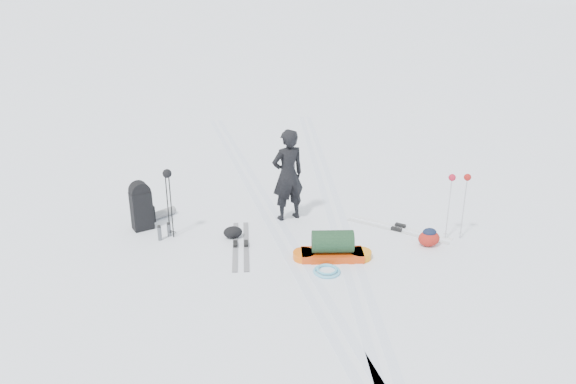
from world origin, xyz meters
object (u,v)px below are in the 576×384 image
object	(u,v)px
pulk_sled	(332,248)
ski_poles_black	(168,182)
skier	(288,175)
expedition_rucksack	(144,206)

from	to	relation	value
pulk_sled	ski_poles_black	xyz separation A→B (m)	(-2.70, 1.39, 0.89)
skier	expedition_rucksack	distance (m)	2.81
pulk_sled	expedition_rucksack	distance (m)	3.73
ski_poles_black	pulk_sled	bearing A→B (deg)	-40.44
skier	expedition_rucksack	world-z (taller)	skier
skier	expedition_rucksack	size ratio (longest dim) A/B	1.93
expedition_rucksack	skier	bearing A→B (deg)	-22.41
pulk_sled	expedition_rucksack	xyz separation A→B (m)	(-3.20, 1.90, 0.24)
expedition_rucksack	ski_poles_black	bearing A→B (deg)	-66.19
pulk_sled	expedition_rucksack	size ratio (longest dim) A/B	1.47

